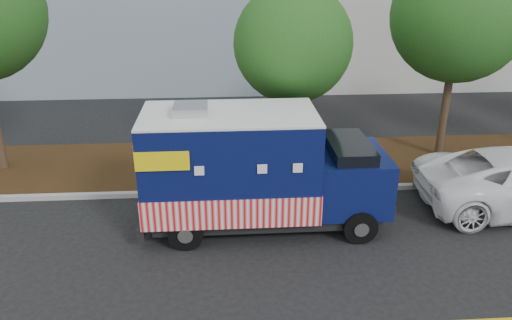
{
  "coord_description": "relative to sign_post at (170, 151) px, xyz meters",
  "views": [
    {
      "loc": [
        -0.25,
        -11.91,
        6.74
      ],
      "look_at": [
        0.58,
        0.6,
        1.42
      ],
      "focal_mm": 35.0,
      "sensor_mm": 36.0,
      "label": 1
    }
  ],
  "objects": [
    {
      "name": "mulch_strip",
      "position": [
        1.91,
        1.51,
        -1.12
      ],
      "size": [
        120.0,
        4.0,
        0.15
      ],
      "primitive_type": "cube",
      "color": "black",
      "rests_on": "ground"
    },
    {
      "name": "sign_post",
      "position": [
        0.0,
        0.0,
        0.0
      ],
      "size": [
        0.06,
        0.06,
        2.4
      ],
      "primitive_type": "cube",
      "color": "#473828",
      "rests_on": "ground"
    },
    {
      "name": "tree_c",
      "position": [
        9.05,
        1.71,
        3.64
      ],
      "size": [
        4.24,
        4.24,
        6.96
      ],
      "color": "#38281C",
      "rests_on": "ground"
    },
    {
      "name": "tree_b",
      "position": [
        3.7,
        0.7,
        2.98
      ],
      "size": [
        3.48,
        3.48,
        5.93
      ],
      "color": "#38281C",
      "rests_on": "ground"
    },
    {
      "name": "food_truck",
      "position": [
        2.32,
        -2.4,
        0.3
      ],
      "size": [
        6.31,
        2.46,
        3.32
      ],
      "rotation": [
        0.0,
        0.0,
        0.0
      ],
      "color": "black",
      "rests_on": "ground"
    },
    {
      "name": "ground",
      "position": [
        1.91,
        -1.99,
        -1.2
      ],
      "size": [
        120.0,
        120.0,
        0.0
      ],
      "primitive_type": "plane",
      "color": "black",
      "rests_on": "ground"
    },
    {
      "name": "curb",
      "position": [
        1.91,
        -0.59,
        -1.12
      ],
      "size": [
        120.0,
        0.18,
        0.15
      ],
      "primitive_type": "cube",
      "color": "#9E9E99",
      "rests_on": "ground"
    }
  ]
}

